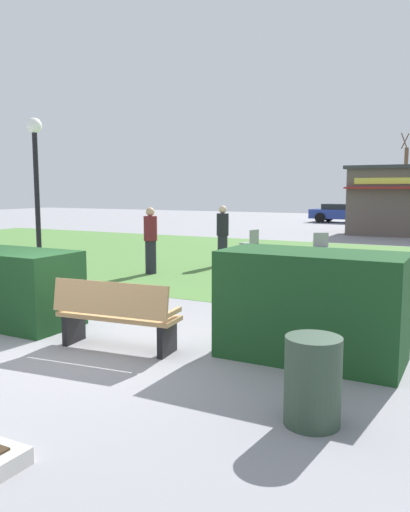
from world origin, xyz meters
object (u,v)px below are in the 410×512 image
at_px(cafe_chair_east, 322,245).
at_px(cafe_chair_west, 251,241).
at_px(person_standing, 151,240).
at_px(tree_left_bg, 405,181).
at_px(trash_bin, 313,381).
at_px(park_bench, 116,315).
at_px(person_strolling, 223,235).
at_px(parked_car_west_slot, 344,213).
at_px(lamppost_mid, 36,178).

bearing_deg(cafe_chair_east, cafe_chair_west, 174.95).
distance_m(cafe_chair_west, cafe_chair_east, 2.30).
bearing_deg(person_standing, tree_left_bg, -29.74).
relative_size(trash_bin, cafe_chair_east, 0.93).
distance_m(cafe_chair_east, tree_left_bg, 26.30).
xyz_separation_m(trash_bin, cafe_chair_west, (-5.02, 10.48, 0.12)).
height_order(trash_bin, cafe_chair_east, cafe_chair_east).
bearing_deg(cafe_chair_west, person_standing, -104.76).
xyz_separation_m(cafe_chair_east, tree_left_bg, (-1.00, 26.19, 2.21)).
bearing_deg(trash_bin, cafe_chair_west, 115.58).
distance_m(park_bench, person_standing, 6.32).
bearing_deg(trash_bin, person_strolling, 120.70).
relative_size(cafe_chair_east, tree_left_bg, 0.14).
height_order(cafe_chair_west, person_strolling, person_strolling).
xyz_separation_m(park_bench, parked_car_west_slot, (-3.49, 28.24, 0.16)).
relative_size(trash_bin, person_strolling, 0.49).
xyz_separation_m(cafe_chair_west, person_strolling, (-0.09, -1.89, 0.33)).
relative_size(park_bench, cafe_chair_west, 1.96).
height_order(park_bench, trash_bin, park_bench).
relative_size(trash_bin, person_standing, 0.49).
xyz_separation_m(park_bench, trash_bin, (2.97, -0.95, -0.07)).
relative_size(person_standing, tree_left_bg, 0.27).
relative_size(park_bench, person_strolling, 1.03).
bearing_deg(cafe_chair_west, tree_left_bg, 87.15).
bearing_deg(tree_left_bg, park_bench, -88.78).
height_order(person_standing, parked_car_west_slot, person_standing).
distance_m(park_bench, tree_left_bg, 35.60).
bearing_deg(person_standing, cafe_chair_west, -40.01).
bearing_deg(park_bench, tree_left_bg, 91.22).
bearing_deg(cafe_chair_east, parked_car_west_slot, 101.15).
relative_size(person_strolling, parked_car_west_slot, 0.39).
distance_m(lamppost_mid, cafe_chair_west, 6.86).
bearing_deg(cafe_chair_west, cafe_chair_east, -5.05).
relative_size(cafe_chair_east, person_strolling, 0.53).
distance_m(lamppost_mid, parked_car_west_slot, 24.63).
relative_size(park_bench, trash_bin, 2.12).
xyz_separation_m(cafe_chair_east, parked_car_west_slot, (-3.73, 18.91, 0.12)).
height_order(person_standing, tree_left_bg, tree_left_bg).
bearing_deg(person_strolling, cafe_chair_west, -127.61).
distance_m(trash_bin, person_standing, 8.87).
bearing_deg(cafe_chair_east, lamppost_mid, -134.07).
relative_size(trash_bin, cafe_chair_west, 0.93).
distance_m(cafe_chair_west, parked_car_west_slot, 18.77).
bearing_deg(park_bench, cafe_chair_east, 88.52).
bearing_deg(lamppost_mid, tree_left_bg, 82.08).
bearing_deg(person_strolling, lamppost_mid, 17.12).
relative_size(trash_bin, parked_car_west_slot, 0.19).
xyz_separation_m(person_strolling, tree_left_bg, (1.38, 27.87, 1.88)).
bearing_deg(park_bench, parked_car_west_slot, 97.04).
xyz_separation_m(park_bench, person_standing, (-3.12, 5.49, 0.38)).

